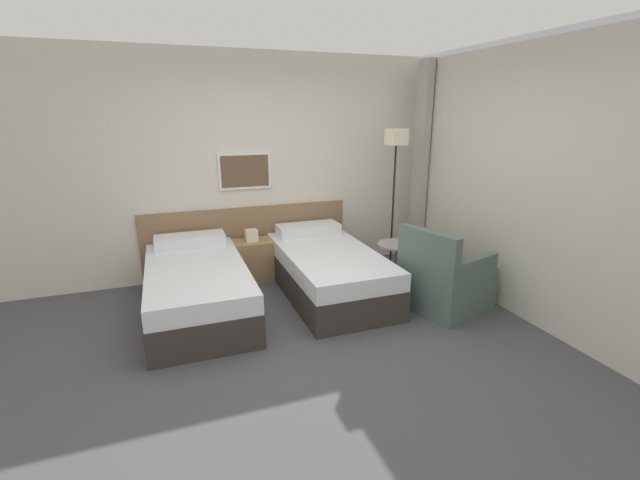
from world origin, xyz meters
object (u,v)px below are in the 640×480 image
object	(u,v)px
nightstand	(253,259)
side_table	(397,257)
armchair	(444,282)
bed_near_window	(328,271)
floor_lamp	(395,157)
bed_near_door	(197,288)

from	to	relation	value
nightstand	side_table	world-z (taller)	nightstand
nightstand	side_table	size ratio (longest dim) A/B	1.18
side_table	armchair	distance (m)	0.70
bed_near_window	floor_lamp	size ratio (longest dim) A/B	1.05
bed_near_door	side_table	world-z (taller)	bed_near_door
floor_lamp	armchair	distance (m)	1.67
bed_near_window	armchair	xyz separation A→B (m)	(1.01, -0.79, 0.03)
floor_lamp	side_table	world-z (taller)	floor_lamp
bed_near_window	nightstand	world-z (taller)	bed_near_window
nightstand	armchair	xyz separation A→B (m)	(1.73, -1.51, 0.04)
armchair	bed_near_door	bearing A→B (deg)	55.79
floor_lamp	armchair	size ratio (longest dim) A/B	1.92
nightstand	floor_lamp	size ratio (longest dim) A/B	0.35
floor_lamp	bed_near_window	bearing A→B (deg)	-159.56
floor_lamp	bed_near_door	bearing A→B (deg)	-171.20
nightstand	armchair	world-z (taller)	armchair
bed_near_door	floor_lamp	distance (m)	2.77
bed_near_window	nightstand	bearing A→B (deg)	134.99
bed_near_door	side_table	bearing A→B (deg)	-3.23
side_table	armchair	world-z (taller)	armchair
armchair	side_table	bearing A→B (deg)	-0.77
bed_near_door	bed_near_window	size ratio (longest dim) A/B	1.00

